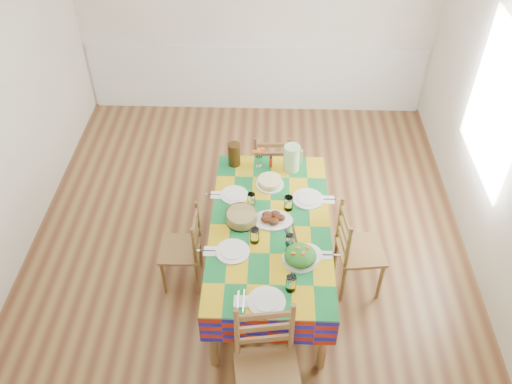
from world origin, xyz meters
TOP-DOWN VIEW (x-y plane):
  - room at (0.00, 0.00)m, footprint 4.58×5.08m
  - wainscot at (0.00, 2.48)m, footprint 4.41×0.06m
  - window_right at (2.23, 0.30)m, footprint 0.00×1.40m
  - dining_table at (0.23, -0.56)m, footprint 1.06×1.97m
  - setting_near_head at (0.27, -1.34)m, footprint 0.48×0.32m
  - setting_left_near at (-0.03, -0.84)m, footprint 0.52×0.31m
  - setting_left_far at (-0.06, -0.22)m, footprint 0.47×0.28m
  - setting_right_near at (0.49, -0.85)m, footprint 0.46×0.26m
  - setting_right_far at (0.51, -0.26)m, footprint 0.55×0.31m
  - meat_platter at (0.24, -0.50)m, footprint 0.36×0.26m
  - salad_platter at (0.48, -0.95)m, footprint 0.30×0.30m
  - pasta_bowl at (-0.03, -0.52)m, footprint 0.28×0.28m
  - cake at (0.21, -0.02)m, footprint 0.27×0.27m
  - serving_utensils at (0.41, -0.69)m, footprint 0.14×0.31m
  - flower_vase at (0.10, 0.27)m, footprint 0.13×0.11m
  - hot_sauce at (0.22, 0.26)m, footprint 0.03×0.03m
  - green_pitcher at (0.42, 0.23)m, footprint 0.16×0.16m
  - tea_pitcher at (-0.14, 0.28)m, footprint 0.12×0.12m
  - name_card at (0.25, -1.53)m, footprint 0.09×0.03m
  - chair_near at (0.22, -1.80)m, footprint 0.53×0.51m
  - chair_far at (0.23, 0.68)m, footprint 0.41×0.39m
  - chair_left at (-0.56, -0.56)m, footprint 0.37×0.39m
  - chair_right at (1.01, -0.57)m, footprint 0.45×0.47m

SIDE VIEW (x-z plane):
  - chair_left at x=-0.56m, z-range -0.01..0.86m
  - chair_far at x=0.23m, z-range -0.01..0.88m
  - chair_right at x=1.01m, z-range -0.01..0.96m
  - wainscot at x=0.00m, z-range 0.03..0.95m
  - chair_near at x=0.22m, z-range -0.01..1.05m
  - dining_table at x=0.23m, z-range 0.30..1.07m
  - serving_utensils at x=0.41m, z-range 0.77..0.78m
  - name_card at x=0.25m, z-range 0.77..0.79m
  - setting_right_near at x=0.49m, z-range 0.74..0.85m
  - setting_left_far at x=-0.06m, z-range 0.73..0.86m
  - meat_platter at x=0.24m, z-range 0.76..0.83m
  - setting_left_near at x=-0.03m, z-range 0.73..0.87m
  - setting_right_far at x=0.51m, z-range 0.73..0.87m
  - setting_near_head at x=0.27m, z-range 0.73..0.87m
  - cake at x=0.21m, z-range 0.77..0.84m
  - salad_platter at x=0.48m, z-range 0.75..0.88m
  - pasta_bowl at x=-0.03m, z-range 0.77..0.87m
  - hot_sauce at x=0.22m, z-range 0.77..0.90m
  - flower_vase at x=0.10m, z-range 0.75..0.96m
  - tea_pitcher at x=-0.14m, z-range 0.77..1.01m
  - green_pitcher at x=0.42m, z-range 0.77..1.04m
  - room at x=0.00m, z-range -0.04..2.74m
  - window_right at x=2.23m, z-range 0.80..2.20m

